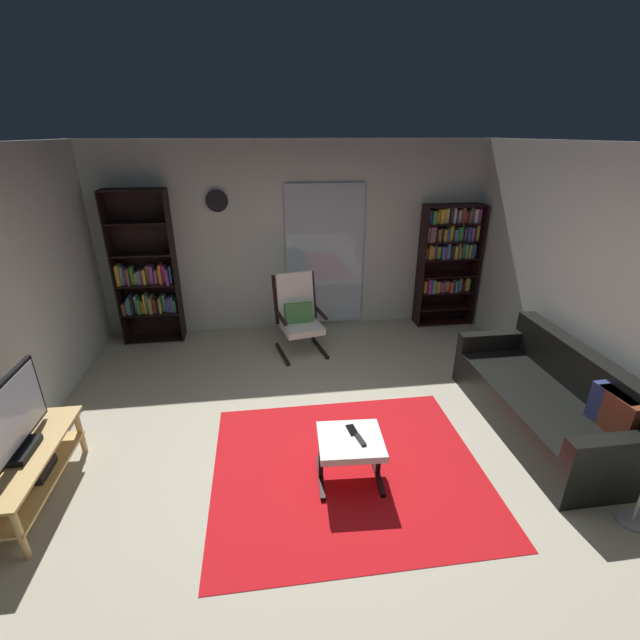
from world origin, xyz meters
name	(u,v)px	position (x,y,z in m)	size (l,w,h in m)	color
ground_plane	(325,452)	(0.00, 0.00, 0.00)	(7.02, 7.02, 0.00)	#B1A991
wall_back	(295,239)	(0.00, 2.90, 1.30)	(5.60, 0.06, 2.60)	silver
wall_right	(633,304)	(2.70, 0.00, 1.30)	(0.06, 6.00, 2.60)	silver
glass_door_panel	(325,256)	(0.41, 2.83, 1.05)	(1.10, 0.01, 2.00)	silver
area_rug	(348,469)	(0.17, -0.25, 0.00)	(2.29, 1.97, 0.01)	red
tv_stand	(26,469)	(-2.35, -0.24, 0.31)	(0.47, 1.19, 0.46)	tan
television	(10,422)	(-2.35, -0.25, 0.74)	(0.20, 0.92, 0.59)	black
bookshelf_near_tv	(147,276)	(-2.02, 2.68, 0.91)	(0.78, 0.30, 2.04)	black
bookshelf_near_sofa	(448,255)	(2.19, 2.69, 1.04)	(0.84, 0.30, 1.76)	black
leather_sofa	(549,403)	(2.18, 0.06, 0.29)	(0.87, 1.99, 0.81)	black
lounge_armchair	(298,312)	(-0.05, 2.07, 0.53)	(0.68, 0.75, 1.02)	black
ottoman	(350,445)	(0.16, -0.35, 0.34)	(0.55, 0.51, 0.41)	white
tv_remote	(360,440)	(0.23, -0.39, 0.42)	(0.04, 0.14, 0.02)	black
cell_phone	(352,430)	(0.19, -0.25, 0.42)	(0.07, 0.14, 0.01)	black
wall_clock	(217,201)	(-1.02, 2.82, 1.85)	(0.29, 0.03, 0.29)	silver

